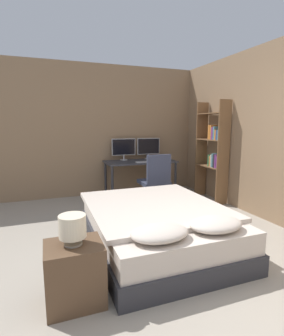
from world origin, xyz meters
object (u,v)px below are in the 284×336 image
(bed, at_px, (157,226))
(office_chair, at_px, (155,185))
(keyboard, at_px, (144,162))
(bedside_lamp, at_px, (72,227))
(desk, at_px, (140,165))
(nightstand, at_px, (75,274))
(monitor_left, at_px, (124,148))
(computer_mouse, at_px, (156,161))
(bookshelf, at_px, (214,147))
(monitor_right, at_px, (149,147))

(bed, bearing_deg, office_chair, 67.60)
(office_chair, bearing_deg, keyboard, 90.37)
(bedside_lamp, distance_m, desk, 3.44)
(desk, bearing_deg, keyboard, -90.00)
(nightstand, relative_size, keyboard, 1.50)
(nightstand, xyz_separation_m, monitor_left, (1.39, 3.25, 0.74))
(computer_mouse, bearing_deg, keyboard, 180.00)
(monitor_left, bearing_deg, bookshelf, -36.76)
(nightstand, xyz_separation_m, bedside_lamp, (0.00, 0.00, 0.41))
(bookshelf, bearing_deg, nightstand, -143.29)
(office_chair, bearing_deg, nightstand, -127.16)
(bedside_lamp, bearing_deg, computer_mouse, 54.92)
(bedside_lamp, bearing_deg, bed, 33.90)
(nightstand, height_order, bedside_lamp, bedside_lamp)
(nightstand, height_order, keyboard, keyboard)
(keyboard, xyz_separation_m, bookshelf, (1.20, -0.62, 0.31))
(nightstand, bearing_deg, monitor_right, 58.91)
(office_chair, height_order, bookshelf, bookshelf)
(keyboard, height_order, computer_mouse, computer_mouse)
(bedside_lamp, xyz_separation_m, monitor_right, (1.96, 3.25, 0.32))
(bed, xyz_separation_m, nightstand, (-1.06, -0.71, 0.00))
(monitor_right, height_order, office_chair, monitor_right)
(monitor_left, bearing_deg, office_chair, -74.48)
(monitor_left, height_order, office_chair, monitor_left)
(nightstand, relative_size, monitor_left, 1.01)
(monitor_right, relative_size, computer_mouse, 7.38)
(desk, distance_m, bookshelf, 1.53)
(bedside_lamp, bearing_deg, monitor_left, 66.81)
(nightstand, height_order, computer_mouse, computer_mouse)
(monitor_right, distance_m, computer_mouse, 0.54)
(monitor_right, bearing_deg, desk, -139.13)
(bed, relative_size, nightstand, 3.89)
(bedside_lamp, height_order, monitor_right, monitor_right)
(desk, xyz_separation_m, office_chair, (0.00, -0.79, -0.26))
(keyboard, distance_m, office_chair, 0.65)
(monitor_left, relative_size, bookshelf, 0.27)
(computer_mouse, height_order, office_chair, office_chair)
(nightstand, height_order, bookshelf, bookshelf)
(nightstand, bearing_deg, office_chair, 52.84)
(desk, relative_size, computer_mouse, 20.73)
(nightstand, xyz_separation_m, office_chair, (1.68, 2.21, 0.13))
(bed, xyz_separation_m, desk, (0.62, 2.29, 0.39))
(bedside_lamp, xyz_separation_m, keyboard, (1.67, 2.76, 0.07))
(keyboard, height_order, office_chair, office_chair)
(nightstand, distance_m, bookshelf, 3.67)
(office_chair, bearing_deg, desk, 90.26)
(computer_mouse, bearing_deg, bedside_lamp, -125.08)
(desk, bearing_deg, bookshelf, -35.71)
(monitor_left, bearing_deg, desk, -40.87)
(desk, xyz_separation_m, bookshelf, (1.20, -0.86, 0.40))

